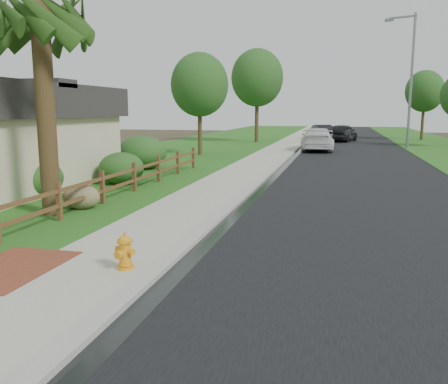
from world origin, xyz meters
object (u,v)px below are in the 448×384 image
(dark_car_mid, at_px, (342,133))
(palm_tree, at_px, (39,13))
(fire_hydrant, at_px, (125,252))
(streetlight, at_px, (409,73))
(ranch_fence, at_px, (119,180))
(white_suv, at_px, (317,139))

(dark_car_mid, bearing_deg, palm_tree, 92.64)
(fire_hydrant, bearing_deg, streetlight, 74.66)
(dark_car_mid, xyz_separation_m, streetlight, (4.69, -7.53, 4.86))
(dark_car_mid, bearing_deg, fire_hydrant, 99.94)
(palm_tree, bearing_deg, streetlight, 64.97)
(dark_car_mid, bearing_deg, streetlight, 137.66)
(ranch_fence, distance_m, white_suv, 21.73)
(ranch_fence, bearing_deg, palm_tree, -103.57)
(ranch_fence, relative_size, palm_tree, 2.56)
(palm_tree, relative_size, streetlight, 0.65)
(ranch_fence, xyz_separation_m, fire_hydrant, (3.48, -6.93, -0.20))
(ranch_fence, height_order, dark_car_mid, dark_car_mid)
(dark_car_mid, bearing_deg, ranch_fence, 92.68)
(palm_tree, distance_m, streetlight, 30.30)
(palm_tree, relative_size, dark_car_mid, 1.35)
(white_suv, distance_m, streetlight, 8.88)
(ranch_fence, distance_m, fire_hydrant, 7.76)
(ranch_fence, xyz_separation_m, dark_car_mid, (7.43, 32.08, 0.23))
(white_suv, xyz_separation_m, dark_car_mid, (1.83, 11.09, 0.00))
(palm_tree, xyz_separation_m, dark_car_mid, (8.13, 34.98, -4.67))
(dark_car_mid, bearing_deg, white_suv, 96.36)
(white_suv, bearing_deg, dark_car_mid, -102.36)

